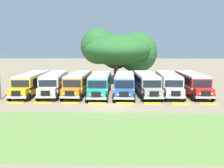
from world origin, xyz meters
The scene contains 19 objects.
ground_plane centered at (0.00, 0.00, 0.00)m, with size 220.00×220.00×0.00m, color #84755B.
foreground_grass_strip centered at (0.00, -8.65, 0.00)m, with size 80.00×11.43×0.01m, color olive.
parked_bus_slot_0 centered at (-11.16, 7.27, 1.58)m, with size 2.70×10.84×2.82m.
parked_bus_slot_1 centered at (-8.11, 7.49, 1.58)m, with size 3.25×10.92×2.82m.
parked_bus_slot_2 centered at (-4.73, 7.47, 1.58)m, with size 2.94×10.87×2.82m.
parked_bus_slot_3 centered at (-1.66, 6.86, 1.58)m, with size 2.77×10.85×2.82m.
parked_bus_slot_4 centered at (1.68, 7.00, 1.58)m, with size 2.99×10.88×2.82m.
parked_bus_slot_5 centered at (4.72, 7.39, 1.58)m, with size 3.16×10.90×2.82m.
parked_bus_slot_6 centered at (7.78, 7.70, 1.58)m, with size 2.99×10.88×2.82m.
parked_bus_slot_7 centered at (11.06, 7.78, 1.58)m, with size 2.76×10.85×2.82m.
curb_wheelstop_0 centered at (-11.15, 1.15, 0.07)m, with size 2.00×0.36×0.15m, color yellow.
curb_wheelstop_1 centered at (-7.97, 1.15, 0.07)m, with size 2.00×0.36×0.15m, color yellow.
curb_wheelstop_2 centered at (-4.78, 1.15, 0.07)m, with size 2.00×0.36×0.15m, color yellow.
curb_wheelstop_3 centered at (-1.59, 1.15, 0.07)m, with size 2.00×0.36×0.15m, color yellow.
curb_wheelstop_4 centered at (1.59, 1.15, 0.07)m, with size 2.00×0.36×0.15m, color yellow.
curb_wheelstop_5 centered at (4.78, 1.15, 0.07)m, with size 2.00×0.36×0.15m, color yellow.
curb_wheelstop_6 centered at (7.97, 1.15, 0.07)m, with size 2.00×0.36×0.15m, color yellow.
curb_wheelstop_7 centered at (11.15, 1.15, 0.07)m, with size 2.00×0.36×0.15m, color yellow.
broad_shade_tree centered at (0.90, 20.68, 5.79)m, with size 14.27×13.37×9.77m.
Camera 1 is at (0.83, -27.96, 6.61)m, focal length 41.42 mm.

